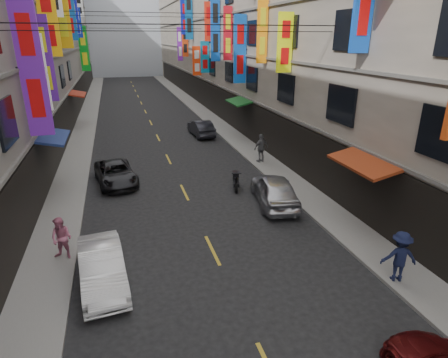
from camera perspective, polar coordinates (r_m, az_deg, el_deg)
sidewalk_left at (r=37.11m, az=-20.42°, el=7.60°), size 2.00×90.00×0.12m
sidewalk_right at (r=38.08m, az=-1.98°, el=9.20°), size 2.00×90.00×0.12m
building_row_right at (r=39.22m, az=7.10°, el=23.25°), size 10.14×90.00×19.00m
haze_block at (r=86.31m, az=-15.15°, el=22.33°), size 18.00×8.00×22.00m
shop_signage at (r=29.21m, az=-11.43°, el=23.11°), size 14.00×55.00×11.48m
street_awnings at (r=20.81m, az=-10.80°, el=7.34°), size 13.99×35.20×0.41m
overhead_cables at (r=24.40m, az=-9.64°, el=23.09°), size 14.00×38.04×1.24m
lane_markings at (r=34.21m, az=-10.60°, el=7.43°), size 0.12×80.20×0.01m
scooter_far_right at (r=20.28m, az=1.82°, el=-0.23°), size 0.71×1.77×1.14m
car_left_mid at (r=13.25m, az=-18.08°, el=-12.63°), size 1.73×4.03×1.29m
car_left_far at (r=21.75m, az=-16.18°, el=0.83°), size 2.57×4.52×1.19m
car_right_mid at (r=18.45m, az=7.68°, el=-1.60°), size 2.45×4.59×1.48m
car_right_far at (r=31.36m, az=-3.53°, el=7.76°), size 1.63×4.06×1.31m
pedestrian_lfar at (r=14.86m, az=-23.50°, el=-8.30°), size 0.93×0.80×1.60m
pedestrian_rnear at (r=13.74m, az=25.19°, el=-10.63°), size 1.27×0.93×1.77m
pedestrian_rfar at (r=24.23m, az=5.68°, el=4.73°), size 1.23×0.93×1.86m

